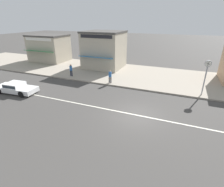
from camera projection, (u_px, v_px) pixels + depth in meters
ground_plane at (137, 115)px, 14.01m from camera, size 160.00×160.00×0.00m
lane_centre_stripe at (137, 115)px, 14.01m from camera, size 50.40×0.14×0.01m
kerb_strip at (157, 77)px, 22.70m from camera, size 68.00×10.00×0.15m
sedan_white_1 at (15, 88)px, 18.09m from camera, size 4.67×2.11×1.06m
street_clock at (207, 70)px, 16.43m from camera, size 0.59×0.22×3.43m
pedestrian_near_clock at (71, 69)px, 22.60m from camera, size 0.34×0.34×1.55m
pedestrian_mid_kerb at (110, 76)px, 20.18m from camera, size 0.34×0.34×1.54m
shopfront_mid_block at (49, 48)px, 30.47m from camera, size 6.26×5.31×4.42m
shopfront_far_kios at (104, 50)px, 26.17m from camera, size 5.60×5.97×5.30m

